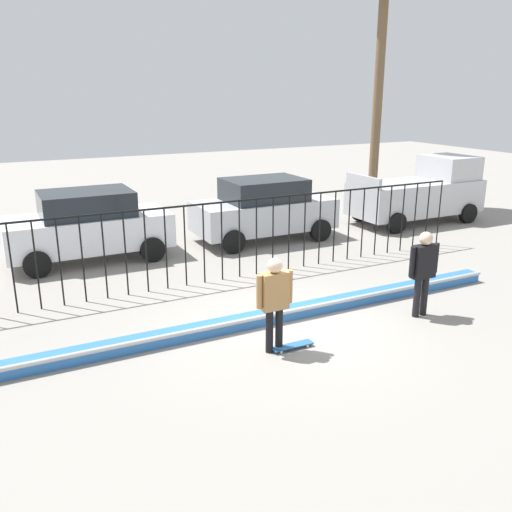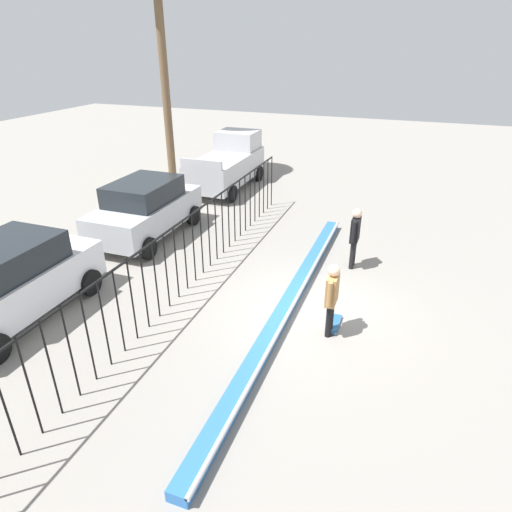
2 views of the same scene
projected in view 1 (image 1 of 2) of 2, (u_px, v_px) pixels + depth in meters
ground_plane at (288, 329)px, 10.66m from camera, size 60.00×60.00×0.00m
bowl_coping_ledge at (277, 315)px, 11.02m from camera, size 11.00×0.40×0.27m
perimeter_fence at (222, 233)px, 13.09m from camera, size 14.04×0.04×1.95m
skateboarder at (275, 296)px, 9.47m from camera, size 0.70×0.26×1.74m
skateboard at (292, 346)px, 9.83m from camera, size 0.80×0.20×0.07m
camera_operator at (423, 266)px, 10.98m from camera, size 0.72×0.27×1.79m
parked_car_white at (88, 225)px, 14.74m from camera, size 4.30×2.12×1.90m
parked_car_silver at (264, 209)px, 16.76m from camera, size 4.30×2.12×1.90m
pickup_truck at (421, 192)px, 19.06m from camera, size 4.70×2.12×2.24m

